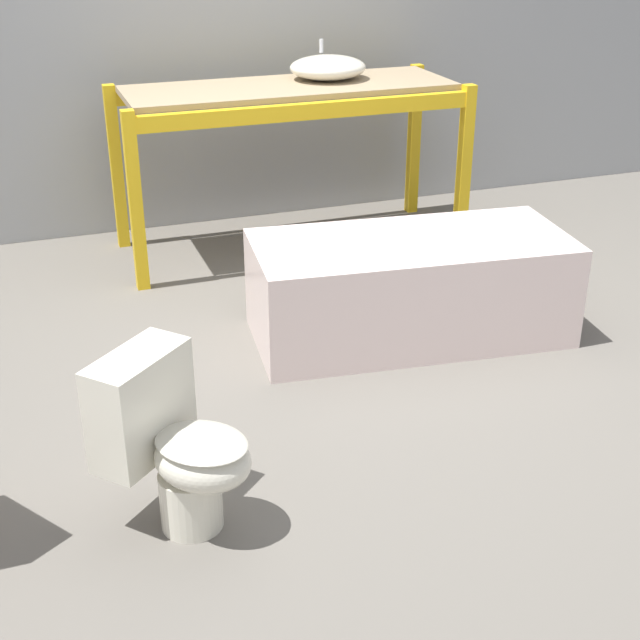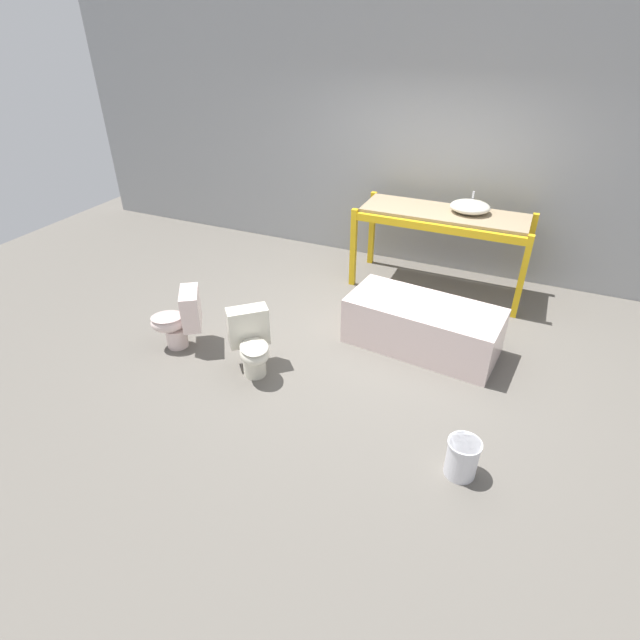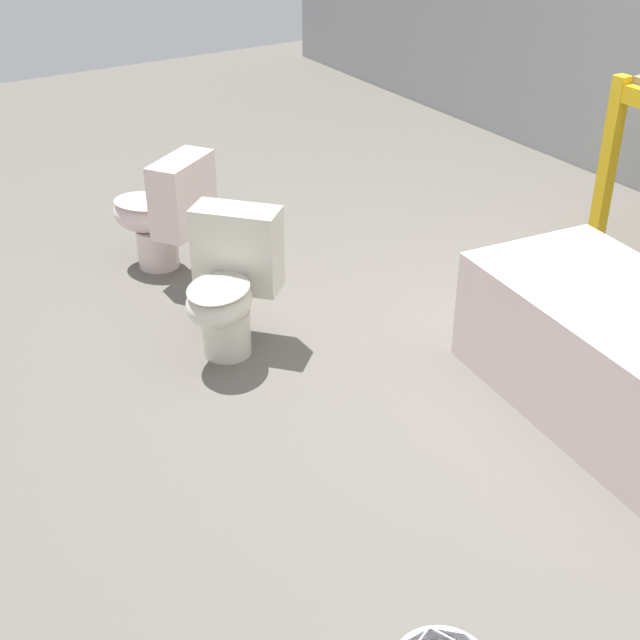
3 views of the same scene
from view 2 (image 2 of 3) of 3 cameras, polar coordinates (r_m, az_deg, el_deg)
The scene contains 8 objects.
ground_plane at distance 5.52m, azimuth 5.32°, elevation -1.95°, with size 12.00×12.00×0.00m, color #666059.
warehouse_wall_rear at distance 6.85m, azimuth 12.40°, elevation 18.87°, with size 10.80×0.08×3.20m.
shelving_rack at distance 6.33m, azimuth 13.89°, elevation 10.71°, with size 2.09×0.80×1.02m.
sink_basin at distance 6.30m, azimuth 16.78°, elevation 12.29°, with size 0.47×0.43×0.22m.
bathtub_main at distance 5.30m, azimuth 11.67°, elevation -0.31°, with size 1.63×0.87×0.52m.
toilet_near at distance 4.86m, azimuth -7.82°, elevation -2.55°, with size 0.60×0.61×0.64m.
toilet_far at distance 5.39m, azimuth -15.72°, elevation 0.18°, with size 0.62×0.57×0.64m.
bucket_white at distance 4.08m, azimuth 15.94°, elevation -14.85°, with size 0.26×0.26×0.33m.
Camera 2 is at (1.39, -4.38, 3.06)m, focal length 28.00 mm.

